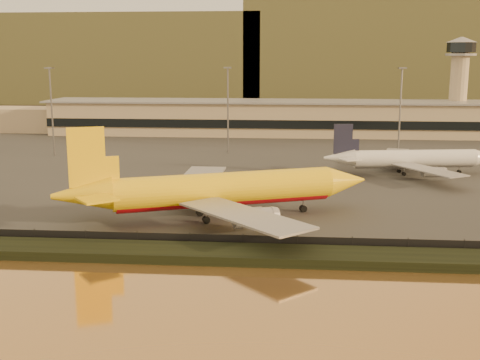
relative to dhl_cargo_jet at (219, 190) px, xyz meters
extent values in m
plane|color=black|center=(3.59, -4.30, -5.27)|extent=(900.00, 900.00, 0.00)
cube|color=black|center=(3.59, -21.30, -4.57)|extent=(320.00, 7.00, 1.40)
cube|color=#2D2D2D|center=(3.59, 90.70, -5.17)|extent=(320.00, 220.00, 0.20)
cube|color=black|center=(3.59, -17.30, -3.97)|extent=(300.00, 0.05, 2.20)
cube|color=tan|center=(3.59, 120.70, 0.93)|extent=(160.00, 22.00, 12.00)
cube|color=black|center=(3.59, 109.50, -0.07)|extent=(160.00, 0.60, 3.00)
cube|color=gray|center=(3.59, 120.70, 7.23)|extent=(164.00, 24.00, 0.60)
cube|color=tan|center=(-91.41, 124.70, -0.57)|extent=(50.00, 18.00, 9.00)
cylinder|color=tan|center=(73.59, 126.70, 9.93)|extent=(6.40, 6.40, 30.00)
cylinder|color=black|center=(73.59, 126.70, 26.68)|extent=(10.40, 10.40, 3.50)
cone|color=gray|center=(73.59, 126.70, 29.43)|extent=(11.20, 11.20, 2.00)
cylinder|color=gray|center=(73.59, 126.70, 24.13)|extent=(11.20, 11.20, 0.80)
cylinder|color=slate|center=(-56.41, 65.70, 7.43)|extent=(0.50, 0.50, 25.00)
cube|color=slate|center=(-56.41, 65.70, 20.13)|extent=(2.20, 2.20, 0.40)
cylinder|color=slate|center=(-6.41, 75.70, 7.43)|extent=(0.50, 0.50, 25.00)
cube|color=slate|center=(-6.41, 75.70, 20.13)|extent=(2.20, 2.20, 0.40)
cylinder|color=slate|center=(43.59, 73.70, 7.43)|extent=(0.50, 0.50, 25.00)
cube|color=slate|center=(43.59, 73.70, 20.13)|extent=(2.20, 2.20, 0.40)
cube|color=brown|center=(-136.41, 335.70, 22.23)|extent=(260.00, 160.00, 55.00)
cube|color=brown|center=(93.59, 335.70, 29.73)|extent=(220.00, 160.00, 70.00)
cylinder|color=yellow|center=(0.97, 0.38, 0.31)|extent=(38.57, 19.63, 5.67)
cylinder|color=#AF0A11|center=(0.97, 0.38, -0.68)|extent=(37.10, 18.08, 4.42)
cone|color=yellow|center=(22.76, 8.96, 0.31)|extent=(9.17, 8.06, 5.67)
cone|color=yellow|center=(-21.84, -8.60, 0.73)|extent=(11.20, 8.86, 5.67)
cube|color=yellow|center=(-20.83, -8.20, 6.96)|extent=(5.74, 2.62, 9.91)
cube|color=yellow|center=(-21.89, -2.53, 1.16)|extent=(5.76, 5.70, 0.34)
cube|color=yellow|center=(-17.74, -13.07, 1.16)|extent=(7.63, 7.62, 0.34)
cube|color=gray|center=(-5.57, 14.02, -0.68)|extent=(7.85, 24.58, 0.34)
cylinder|color=gray|center=(-1.69, 11.60, -2.24)|extent=(7.22, 5.29, 3.12)
cube|color=gray|center=(5.48, -14.06, -0.68)|extent=(22.40, 23.03, 0.34)
cylinder|color=gray|center=(6.67, -9.64, -2.24)|extent=(7.22, 5.29, 3.12)
cylinder|color=black|center=(14.90, 5.87, -4.45)|extent=(1.52, 1.38, 1.25)
cylinder|color=slate|center=(14.90, 5.87, -3.80)|extent=(0.22, 0.22, 2.55)
cylinder|color=black|center=(-1.90, -3.49, -4.45)|extent=(1.52, 1.38, 1.25)
cylinder|color=slate|center=(-1.90, -3.49, -3.80)|extent=(0.22, 0.22, 2.55)
cylinder|color=black|center=(-3.77, 1.26, -4.45)|extent=(1.52, 1.38, 1.25)
cylinder|color=slate|center=(-3.77, 1.26, -3.80)|extent=(0.22, 0.22, 2.55)
cylinder|color=silver|center=(42.62, 45.20, -1.12)|extent=(30.24, 8.72, 4.16)
cylinder|color=gray|center=(42.62, 45.20, -1.85)|extent=(29.28, 7.69, 3.25)
cone|color=silver|center=(24.12, 42.31, -0.81)|extent=(8.04, 5.26, 4.16)
cube|color=#1C1D32|center=(24.95, 42.44, 3.77)|extent=(4.57, 1.03, 7.28)
cube|color=silver|center=(25.13, 46.68, -0.50)|extent=(4.74, 4.56, 0.25)
cube|color=silver|center=(26.41, 38.46, -0.50)|extent=(5.50, 5.41, 0.25)
cube|color=gray|center=(40.04, 56.37, -1.85)|extent=(9.93, 19.56, 0.25)
cylinder|color=gray|center=(42.53, 53.92, -2.99)|extent=(5.29, 3.03, 2.29)
cube|color=gray|center=(43.56, 33.76, -1.85)|extent=(14.60, 19.06, 0.25)
cylinder|color=gray|center=(45.19, 36.86, -2.99)|extent=(5.29, 3.03, 2.29)
cylinder|color=black|center=(53.93, 46.96, -4.62)|extent=(1.02, 0.86, 0.92)
cylinder|color=slate|center=(53.93, 46.96, -4.14)|extent=(0.22, 0.22, 1.87)
cylinder|color=black|center=(39.83, 42.87, -4.62)|extent=(1.02, 0.86, 0.92)
cylinder|color=slate|center=(39.83, 42.87, -4.14)|extent=(0.22, 0.22, 1.87)
cylinder|color=black|center=(39.25, 46.57, -4.62)|extent=(1.02, 0.86, 0.92)
cylinder|color=slate|center=(39.25, 46.57, -4.14)|extent=(0.22, 0.22, 1.87)
cube|color=yellow|center=(21.53, 29.34, -4.26)|extent=(3.80, 2.10, 1.63)
cube|color=silver|center=(-9.67, 24.57, -4.10)|extent=(4.61, 2.64, 1.95)
camera|label=1|loc=(12.41, -102.64, 22.84)|focal=45.00mm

